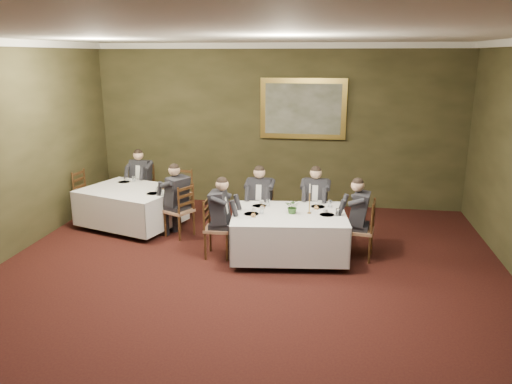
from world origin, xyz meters
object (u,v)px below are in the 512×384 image
(chair_main_endright, at_px, (360,242))
(chair_sec_backright, at_px, (180,204))
(diner_main_backleft, at_px, (260,210))
(chair_main_backright, at_px, (315,222))
(table_second, at_px, (131,205))
(chair_main_endleft, at_px, (218,240))
(diner_main_backright, at_px, (315,211))
(chair_sec_endleft, at_px, (89,205))
(candlestick, at_px, (309,202))
(diner_sec_backleft, at_px, (142,188))
(diner_main_endright, at_px, (360,229))
(centerpiece, at_px, (293,206))
(diner_main_endleft, at_px, (218,227))
(painting, at_px, (303,109))
(chair_sec_endright, at_px, (180,221))
(chair_sec_backleft, at_px, (143,198))
(chair_main_backleft, at_px, (260,222))
(table_main, at_px, (289,231))
(diner_sec_endright, at_px, (179,209))

(chair_main_endright, xyz_separation_m, chair_sec_backright, (-3.58, 1.64, 0.00))
(diner_main_backleft, relative_size, chair_main_backright, 1.35)
(table_second, relative_size, chair_main_endleft, 2.14)
(chair_main_endright, bearing_deg, diner_main_backright, 50.41)
(diner_main_backleft, xyz_separation_m, chair_main_endleft, (-0.56, -1.01, -0.23))
(chair_sec_endleft, xyz_separation_m, candlestick, (4.56, -1.35, 0.67))
(chair_main_backright, distance_m, diner_sec_backleft, 3.87)
(diner_main_backright, bearing_deg, diner_main_endright, 134.17)
(diner_main_endright, distance_m, centerpiece, 1.17)
(diner_main_endleft, height_order, chair_main_endright, diner_main_endleft)
(chair_sec_endleft, relative_size, painting, 0.55)
(diner_main_backright, bearing_deg, chair_main_backright, -90.00)
(diner_main_backleft, xyz_separation_m, chair_sec_endleft, (-3.63, 0.52, -0.23))
(chair_main_endleft, relative_size, chair_main_endright, 1.00)
(diner_main_endright, height_order, chair_sec_endright, diner_main_endright)
(diner_main_endright, xyz_separation_m, chair_sec_backleft, (-4.49, 1.94, -0.23))
(chair_main_backleft, height_order, painting, painting)
(table_main, height_order, chair_sec_endright, chair_sec_endright)
(chair_main_endleft, relative_size, diner_main_endleft, 0.74)
(table_second, height_order, chair_sec_endleft, chair_sec_endleft)
(chair_main_endleft, bearing_deg, centerpiece, 94.52)
(diner_sec_backleft, height_order, chair_sec_endleft, diner_sec_backleft)
(diner_main_endright, height_order, centerpiece, diner_main_endright)
(chair_sec_backright, xyz_separation_m, candlestick, (2.73, -1.72, 0.67))
(chair_main_backleft, xyz_separation_m, centerpiece, (0.67, -0.90, 0.61))
(chair_main_backleft, bearing_deg, table_second, -0.35)
(chair_sec_backright, bearing_deg, centerpiece, 161.86)
(candlestick, bearing_deg, chair_sec_backright, 147.78)
(chair_sec_endleft, distance_m, painting, 4.90)
(chair_main_endright, bearing_deg, chair_sec_backleft, 74.82)
(table_main, distance_m, chair_sec_backleft, 3.93)
(table_main, relative_size, chair_main_backleft, 2.01)
(table_second, distance_m, chair_sec_endright, 1.15)
(chair_main_backleft, distance_m, diner_sec_endright, 1.51)
(diner_main_endleft, xyz_separation_m, chair_sec_backright, (-1.25, 1.91, -0.23))
(table_second, distance_m, chair_main_endleft, 2.32)
(chair_main_backright, bearing_deg, diner_main_backright, 90.00)
(diner_main_endright, xyz_separation_m, centerpiece, (-1.10, -0.14, 0.38))
(table_main, relative_size, chair_main_backright, 2.01)
(centerpiece, xyz_separation_m, candlestick, (0.26, 0.05, 0.05))
(table_second, distance_m, chair_main_backright, 3.55)
(diner_main_endright, relative_size, diner_sec_endright, 1.00)
(diner_sec_backleft, distance_m, painting, 3.83)
(diner_main_backleft, xyz_separation_m, chair_sec_backleft, (-2.72, 1.19, -0.23))
(diner_main_backright, bearing_deg, diner_sec_endright, 9.29)
(diner_main_backleft, distance_m, chair_sec_endleft, 3.68)
(painting, bearing_deg, diner_main_backleft, -105.94)
(diner_main_backright, bearing_deg, centerpiece, 74.25)
(diner_sec_endright, bearing_deg, diner_main_backleft, -55.45)
(diner_main_backleft, height_order, diner_main_endleft, same)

